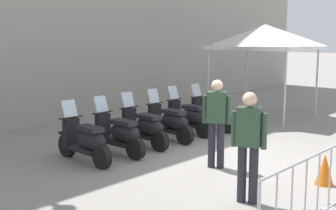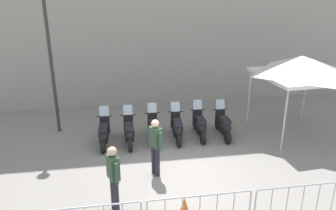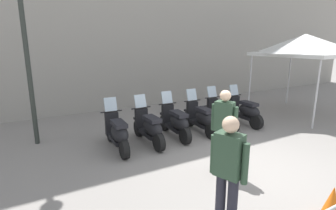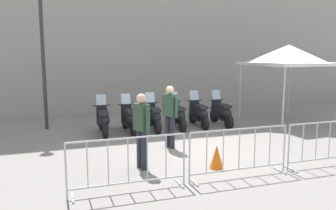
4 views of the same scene
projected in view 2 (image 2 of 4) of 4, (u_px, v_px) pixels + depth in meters
The scene contains 13 objects.
ground_plane at pixel (177, 174), 9.63m from camera, with size 120.00×120.00×0.00m, color gray.
motorcycle_0 at pixel (104, 133), 11.23m from camera, with size 0.61×1.72×1.24m.
motorcycle_1 at pixel (129, 132), 11.34m from camera, with size 0.56×1.73×1.24m.
motorcycle_2 at pixel (153, 129), 11.54m from camera, with size 0.61×1.72×1.24m.
motorcycle_3 at pixel (177, 128), 11.65m from camera, with size 0.61×1.72×1.24m.
motorcycle_4 at pixel (200, 126), 11.86m from camera, with size 0.60×1.72×1.24m.
motorcycle_5 at pixel (224, 125), 11.89m from camera, with size 0.59×1.72×1.24m.
barrier_segment_2 at pixel (302, 205), 7.43m from camera, with size 2.30×0.60×1.07m.
street_lamp at pixel (48, 35), 11.28m from camera, with size 0.36×0.36×6.02m.
officer_near_row_end at pixel (155, 144), 9.29m from camera, with size 0.35×0.51×1.73m.
officer_mid_plaza at pixel (114, 175), 7.77m from camera, with size 0.31×0.53×1.73m.
canopy_tent at pixel (301, 67), 11.61m from camera, with size 2.80×2.80×2.91m.
traffic_cone at pixel (184, 207), 7.75m from camera, with size 0.32×0.32×0.55m, color orange.
Camera 2 is at (-2.23, -8.07, 5.20)m, focal length 35.03 mm.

